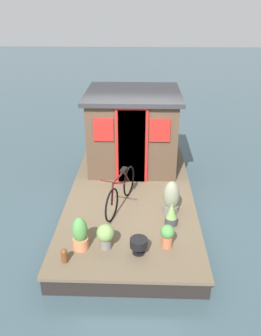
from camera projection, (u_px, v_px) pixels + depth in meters
ground_plane at (131, 208)px, 7.81m from camera, size 60.00×60.00×0.00m
houseboat_deck at (131, 201)px, 7.72m from camera, size 5.32×2.67×0.39m
houseboat_cabin at (133, 129)px, 8.63m from camera, size 2.18×2.24×1.85m
bicycle at (121, 191)px, 6.99m from camera, size 1.61×0.61×0.78m
potted_plant_sage at (167, 235)px, 5.89m from camera, size 0.24×0.24×0.42m
potted_plant_geranium at (106, 235)px, 5.85m from camera, size 0.30×0.30×0.45m
potted_plant_rosemary at (171, 214)px, 6.48m from camera, size 0.24×0.24×0.45m
potted_plant_basil at (80, 234)px, 5.83m from camera, size 0.27×0.27×0.60m
potted_plant_mint at (171, 198)px, 6.85m from camera, size 0.32×0.32×0.66m
charcoal_grill at (139, 244)px, 5.74m from camera, size 0.29×0.29×0.28m
mooring_bollard at (64, 255)px, 5.57m from camera, size 0.11×0.11×0.25m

